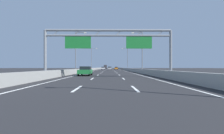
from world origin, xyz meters
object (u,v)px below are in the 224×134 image
Objects in this scene: streetlamp_left_far at (92,58)px; streetlamp_right_far at (127,58)px; green_car at (85,71)px; orange_car at (116,68)px; white_car at (103,68)px; silver_car at (110,68)px; box_truck at (105,67)px; sign_gantry at (108,41)px; streetlamp_right_mid at (141,50)px; streetlamp_left_mid at (77,49)px.

streetlamp_left_far is 1.00× the size of streetlamp_right_far.
orange_car reaches higher than green_car.
streetlamp_right_far is 2.31× the size of white_car.
orange_car is 10.64m from silver_car.
streetlamp_right_far reaches higher than orange_car.
orange_car is 45.61m from box_truck.
sign_gantry is 1.78× the size of streetlamp_right_mid.
streetlamp_left_far is 45.81m from green_car.
green_car is 52.86m from silver_car.
streetlamp_left_mid is at bearing -92.40° from box_truck.
streetlamp_right_far is 2.06× the size of orange_car.
white_car is at bearing 89.74° from green_car.
streetlamp_right_far is (14.93, 0.00, 0.00)m from streetlamp_left_far.
sign_gantry is 4.09× the size of green_car.
sign_gantry is 18.41m from streetlamp_right_mid.
streetlamp_left_mid is at bearing 107.16° from green_car.
sign_gantry is at bearing -81.47° from streetlamp_left_far.
streetlamp_left_mid is 2.12× the size of silver_car.
streetlamp_left_mid is 1.00× the size of streetlamp_right_far.
streetlamp_left_mid reaches higher than sign_gantry.
silver_car is (-7.45, 7.32, -4.62)m from streetlamp_right_far.
streetlamp_left_mid is 36.26m from streetlamp_right_far.
streetlamp_left_far is 2.30× the size of green_car.
green_car is 0.92× the size of silver_car.
sign_gantry is at bearing -90.00° from silver_car.
white_car is (-10.83, 15.98, -4.63)m from streetlamp_right_far.
streetlamp_left_mid and streetlamp_left_far have the same top height.
sign_gantry is 57.32m from silver_car.
box_truck reaches higher than green_car.
streetlamp_left_far is (-7.48, 49.86, 0.56)m from sign_gantry.
streetlamp_right_mid is at bearing -83.47° from box_truck.
green_car is 107.87m from box_truck.
box_truck is at bearing 96.53° from streetlamp_right_mid.
silver_car is at bearing -68.70° from white_car.
streetlamp_right_far is at bearing -77.02° from orange_car.
streetlamp_left_mid is at bearing -102.23° from orange_car.
orange_car is (-4.01, 17.38, -4.65)m from streetlamp_right_far.
silver_car is (7.48, 40.36, -4.62)m from streetlamp_left_mid.
white_car reaches higher than green_car.
silver_car reaches higher than white_car.
sign_gantry is at bearing -88.22° from box_truck.
streetlamp_right_mid and streetlamp_left_far have the same top height.
white_car is 0.89× the size of orange_car.
green_car is at bearing -96.46° from orange_car.
silver_car is (-7.45, 40.36, -4.62)m from streetlamp_right_mid.
white_car is at bearing 111.30° from silver_car.
white_car reaches higher than orange_car.
silver_car is at bearing -108.91° from orange_car.
white_car is at bearing -168.42° from orange_car.
streetlamp_right_far reaches higher than silver_car.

